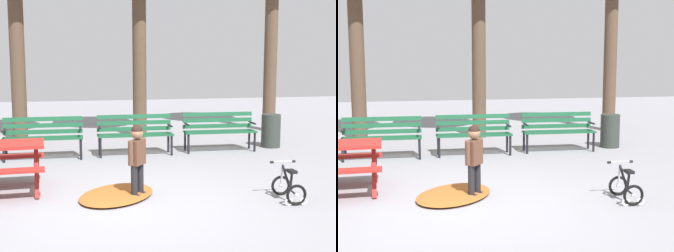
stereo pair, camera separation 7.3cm
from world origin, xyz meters
TOP-DOWN VIEW (x-y plane):
  - ground at (0.00, 0.00)m, footprint 36.00×36.00m
  - park_bench_left at (-1.16, 3.60)m, footprint 1.61×0.51m
  - park_bench_right at (0.74, 3.63)m, footprint 1.61×0.51m
  - park_bench_far_right at (2.64, 3.66)m, footprint 1.62×0.54m
  - child_standing at (0.27, 0.41)m, footprint 0.29×0.33m
  - kids_bicycle at (2.36, -0.24)m, footprint 0.39×0.57m
  - leaf_pile at (-0.03, 0.50)m, footprint 1.60×1.68m
  - trash_bin at (3.97, 3.82)m, footprint 0.44×0.44m

SIDE VIEW (x-z plane):
  - ground at x=0.00m, z-range 0.00..0.00m
  - leaf_pile at x=-0.03m, z-range 0.00..0.07m
  - kids_bicycle at x=2.36m, z-range -0.07..0.47m
  - trash_bin at x=3.97m, z-range 0.00..0.77m
  - park_bench_left at x=-1.16m, z-range 0.08..0.94m
  - park_bench_right at x=0.74m, z-range 0.08..0.94m
  - park_bench_far_right at x=2.64m, z-range 0.08..0.94m
  - child_standing at x=0.27m, z-range 0.10..1.17m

